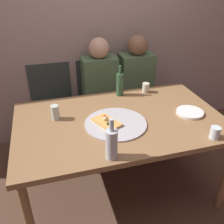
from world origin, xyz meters
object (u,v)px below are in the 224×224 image
(guest_in_sweater, at_px, (102,91))
(tumbler_near, at_px, (55,112))
(plate_stack, at_px, (190,112))
(wine_bottle, at_px, (112,143))
(dining_table, at_px, (120,126))
(beer_bottle, at_px, (120,84))
(chair_middle, at_px, (99,96))
(chair_right, at_px, (133,91))
(tumbler_far, at_px, (215,133))
(chair_left, at_px, (53,101))
(pizza_tray, at_px, (116,123))
(guest_in_beanie, at_px, (139,86))
(wine_glass, at_px, (146,88))
(pizza_slice_last, at_px, (107,122))

(guest_in_sweater, bearing_deg, tumbler_near, 49.65)
(plate_stack, bearing_deg, wine_bottle, -155.40)
(dining_table, distance_m, beer_bottle, 0.46)
(chair_middle, relative_size, chair_right, 1.00)
(beer_bottle, relative_size, tumbler_far, 3.28)
(wine_bottle, relative_size, tumbler_far, 3.22)
(tumbler_far, distance_m, plate_stack, 0.34)
(wine_bottle, xyz_separation_m, guest_in_sweater, (0.22, 1.16, -0.20))
(chair_left, bearing_deg, wine_bottle, 102.32)
(pizza_tray, height_order, guest_in_beanie, guest_in_beanie)
(dining_table, bearing_deg, guest_in_beanie, 58.99)
(pizza_tray, relative_size, wine_bottle, 1.69)
(dining_table, bearing_deg, guest_in_sweater, 87.34)
(dining_table, height_order, pizza_tray, pizza_tray)
(beer_bottle, relative_size, plate_stack, 1.31)
(tumbler_near, height_order, tumbler_far, tumbler_near)
(wine_glass, bearing_deg, wine_bottle, -124.67)
(dining_table, xyz_separation_m, wine_glass, (0.37, 0.40, 0.12))
(wine_bottle, distance_m, wine_glass, 0.99)
(chair_right, bearing_deg, wine_bottle, 64.17)
(wine_bottle, height_order, tumbler_far, wine_bottle)
(chair_left, bearing_deg, pizza_tray, 113.69)
(dining_table, xyz_separation_m, chair_left, (-0.48, 0.89, -0.15))
(chair_left, bearing_deg, tumbler_near, 89.66)
(wine_bottle, bearing_deg, pizza_slice_last, 79.86)
(dining_table, xyz_separation_m, pizza_slice_last, (-0.12, -0.05, 0.09))
(dining_table, height_order, plate_stack, plate_stack)
(tumbler_near, bearing_deg, pizza_tray, -25.04)
(tumbler_near, height_order, chair_middle, chair_middle)
(wine_bottle, distance_m, guest_in_beanie, 1.34)
(chair_right, bearing_deg, guest_in_beanie, 90.00)
(wine_bottle, xyz_separation_m, wine_glass, (0.56, 0.82, -0.06))
(dining_table, bearing_deg, chair_right, 63.48)
(dining_table, height_order, guest_in_beanie, guest_in_beanie)
(guest_in_beanie, bearing_deg, tumbler_near, 33.23)
(wine_bottle, bearing_deg, guest_in_beanie, 61.31)
(pizza_tray, bearing_deg, chair_left, 113.69)
(chair_middle, bearing_deg, dining_table, 87.79)
(tumbler_far, relative_size, chair_middle, 0.10)
(pizza_tray, xyz_separation_m, wine_glass, (0.43, 0.46, 0.04))
(pizza_slice_last, distance_m, tumbler_far, 0.76)
(beer_bottle, height_order, tumbler_far, beer_bottle)
(wine_glass, relative_size, guest_in_beanie, 0.08)
(wine_glass, bearing_deg, chair_left, 149.69)
(beer_bottle, xyz_separation_m, chair_left, (-0.60, 0.49, -0.34))
(tumbler_near, xyz_separation_m, guest_in_sweater, (0.52, 0.61, -0.16))
(pizza_slice_last, distance_m, chair_middle, 0.99)
(pizza_tray, relative_size, chair_left, 0.52)
(beer_bottle, height_order, wine_glass, beer_bottle)
(chair_left, height_order, guest_in_sweater, guest_in_sweater)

